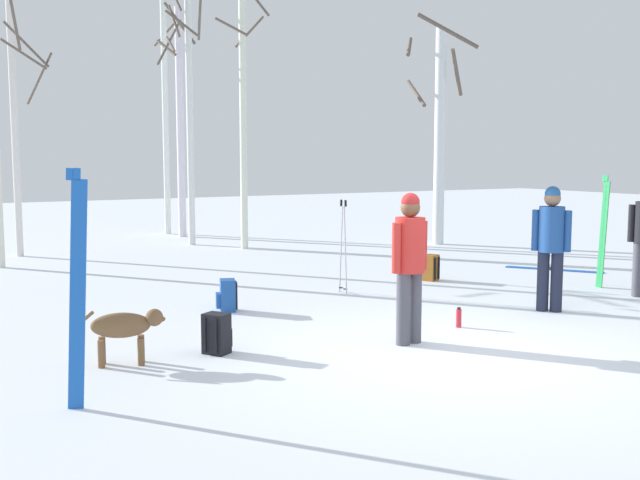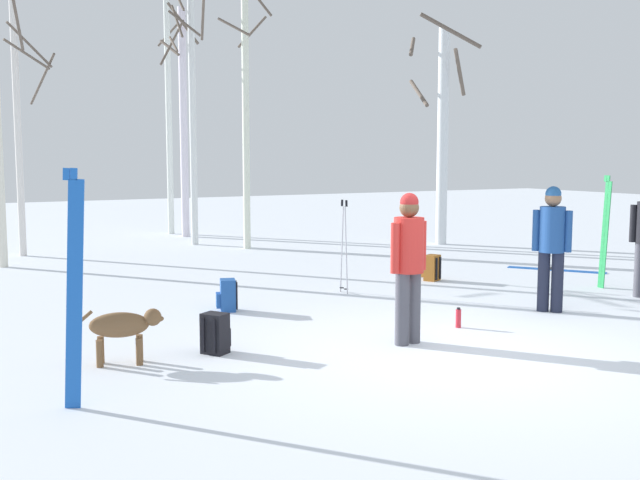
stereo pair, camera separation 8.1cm
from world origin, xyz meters
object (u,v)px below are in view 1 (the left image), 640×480
backpack_0 (227,296)px  dog (125,327)px  birch_tree_6 (439,128)px  ski_poles_0 (343,244)px  person_2 (551,240)px  ski_pair_lying_1 (554,269)px  backpack_1 (217,334)px  birch_tree_2 (188,93)px  birch_tree_4 (181,117)px  person_1 (410,258)px  backpack_2 (430,268)px  ski_pair_planted_0 (603,232)px  water_bottle_0 (459,318)px  ski_pair_planted_1 (78,291)px  birch_tree_1 (15,117)px  birch_tree_5 (243,110)px  birch_tree_3 (165,87)px

backpack_0 → dog: bearing=-134.2°
birch_tree_6 → ski_poles_0: bearing=-140.0°
person_2 → dog: 5.81m
ski_pair_lying_1 → backpack_1: (-7.69, -2.54, 0.20)m
birch_tree_2 → birch_tree_4: 1.93m
person_2 → ski_pair_lying_1: 4.05m
person_1 → backpack_2: (2.90, 3.39, -0.77)m
backpack_0 → birch_tree_6: bearing=33.3°
ski_pair_planted_0 → backpack_0: ski_pair_planted_0 is taller
backpack_1 → water_bottle_0: (3.09, -0.30, -0.09)m
backpack_2 → ski_poles_0: bearing=-171.4°
ski_pair_planted_1 → birch_tree_1: 10.81m
ski_pair_lying_1 → birch_tree_5: 7.55m
dog → birch_tree_1: bearing=88.2°
ski_poles_0 → birch_tree_4: birch_tree_4 is taller
backpack_0 → backpack_1: size_ratio=1.00×
ski_pair_planted_1 → birch_tree_6: birch_tree_6 is taller
ski_pair_planted_1 → birch_tree_5: bearing=59.2°
backpack_0 → birch_tree_3: birch_tree_3 is taller
birch_tree_1 → birch_tree_4: (4.28, 2.04, 0.19)m
person_1 → backpack_2: person_1 is taller
backpack_2 → birch_tree_5: 6.39m
person_2 → birch_tree_1: 11.22m
ski_pair_planted_0 → person_2: bearing=-156.4°
ski_pair_lying_1 → birch_tree_6: size_ratio=0.29×
ski_pair_lying_1 → water_bottle_0: (-4.60, -2.84, 0.11)m
dog → birch_tree_5: size_ratio=0.14×
birch_tree_4 → person_1: bearing=-97.2°
person_1 → ski_poles_0: person_1 is taller
person_1 → ski_pair_lying_1: size_ratio=1.10×
dog → birch_tree_4: size_ratio=0.14×
ski_pair_lying_1 → ski_poles_0: bearing=-178.8°
person_2 → person_1: bearing=-169.1°
backpack_1 → birch_tree_1: 9.87m
person_1 → ski_pair_planted_0: ski_pair_planted_0 is taller
birch_tree_1 → birch_tree_3: bearing=35.1°
person_1 → backpack_1: person_1 is taller
birch_tree_4 → backpack_2: bearing=-81.2°
ski_pair_planted_0 → birch_tree_5: size_ratio=0.29×
ski_pair_lying_1 → backpack_2: (-2.73, 0.19, 0.20)m
birch_tree_3 → ski_poles_0: bearing=-92.4°
water_bottle_0 → birch_tree_1: (-3.77, 9.76, 2.79)m
ski_pair_planted_0 → water_bottle_0: 4.05m
ski_poles_0 → water_bottle_0: size_ratio=5.75×
backpack_1 → birch_tree_1: size_ratio=0.08×
backpack_1 → birch_tree_5: 9.68m
birch_tree_2 → birch_tree_5: (0.80, -1.35, -0.45)m
person_2 → ski_poles_0: size_ratio=1.18×
person_2 → backpack_0: (-3.86, 2.16, -0.77)m
ski_pair_lying_1 → backpack_1: 8.10m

